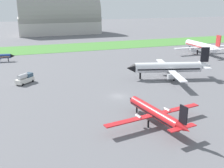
{
  "coord_description": "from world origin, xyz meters",
  "views": [
    {
      "loc": [
        -24.63,
        -64.89,
        25.63
      ],
      "look_at": [
        -1.11,
        2.35,
        3.0
      ],
      "focal_mm": 42.33,
      "sensor_mm": 36.0,
      "label": 1
    }
  ],
  "objects_px": {
    "airplane_midfield_jet": "(169,68)",
    "airplane_foreground_turboprop": "(155,113)",
    "fuel_truck_near_gate": "(25,78)",
    "airplane_parked_jet_far": "(201,46)"
  },
  "relations": [
    {
      "from": "airplane_midfield_jet",
      "to": "fuel_truck_near_gate",
      "type": "distance_m",
      "value": 48.01
    },
    {
      "from": "airplane_parked_jet_far",
      "to": "fuel_truck_near_gate",
      "type": "distance_m",
      "value": 88.17
    },
    {
      "from": "airplane_foreground_turboprop",
      "to": "airplane_parked_jet_far",
      "type": "bearing_deg",
      "value": -52.34
    },
    {
      "from": "airplane_foreground_turboprop",
      "to": "airplane_parked_jet_far",
      "type": "xyz_separation_m",
      "value": [
        59.64,
        63.12,
        1.17
      ]
    },
    {
      "from": "airplane_foreground_turboprop",
      "to": "airplane_midfield_jet",
      "type": "height_order",
      "value": "airplane_midfield_jet"
    },
    {
      "from": "airplane_midfield_jet",
      "to": "airplane_foreground_turboprop",
      "type": "bearing_deg",
      "value": 69.37
    },
    {
      "from": "airplane_midfield_jet",
      "to": "airplane_parked_jet_far",
      "type": "bearing_deg",
      "value": -123.86
    },
    {
      "from": "airplane_foreground_turboprop",
      "to": "fuel_truck_near_gate",
      "type": "distance_m",
      "value": 47.65
    },
    {
      "from": "airplane_foreground_turboprop",
      "to": "fuel_truck_near_gate",
      "type": "relative_size",
      "value": 3.81
    },
    {
      "from": "airplane_midfield_jet",
      "to": "airplane_parked_jet_far",
      "type": "distance_m",
      "value": 50.87
    }
  ]
}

